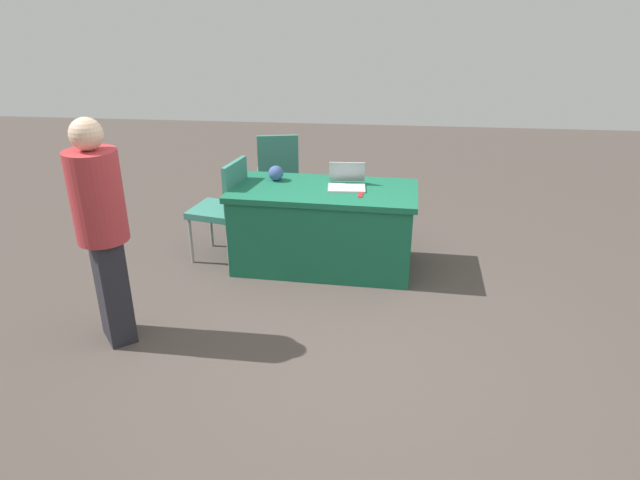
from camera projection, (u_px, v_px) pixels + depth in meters
name	position (u px, v px, depth m)	size (l,w,h in m)	color
ground_plane	(332.00, 357.00, 3.90)	(14.40, 14.40, 0.00)	#4C423D
table_foreground	(323.00, 227.00, 5.04)	(1.66, 0.85, 0.74)	#196647
chair_near_front	(278.00, 170.00, 6.00)	(0.52, 0.52, 0.96)	#9E9993
chair_tucked_left	(224.00, 204.00, 5.11)	(0.52, 0.52, 0.94)	#9E9993
person_attendee_browsing	(102.00, 224.00, 3.76)	(0.48, 0.48, 1.60)	#26262D
laptop_silver	(347.00, 183.00, 4.90)	(0.33, 0.31, 0.21)	silver
yarn_ball	(276.00, 173.00, 5.06)	(0.13, 0.13, 0.13)	#3F5999
scissors_red	(361.00, 194.00, 4.75)	(0.18, 0.04, 0.01)	red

